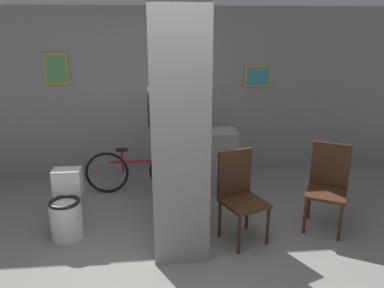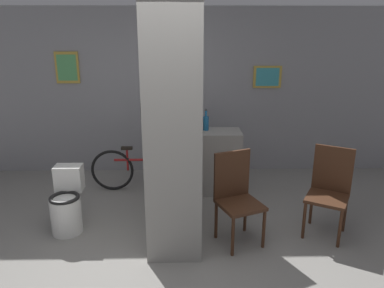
{
  "view_description": "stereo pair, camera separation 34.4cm",
  "coord_description": "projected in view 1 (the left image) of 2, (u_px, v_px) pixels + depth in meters",
  "views": [
    {
      "loc": [
        -0.14,
        -3.26,
        2.31
      ],
      "look_at": [
        0.29,
        1.02,
        0.95
      ],
      "focal_mm": 35.0,
      "sensor_mm": 36.0,
      "label": 1
    },
    {
      "loc": [
        0.2,
        -3.28,
        2.31
      ],
      "look_at": [
        0.29,
        1.02,
        0.95
      ],
      "focal_mm": 35.0,
      "sensor_mm": 36.0,
      "label": 2
    }
  ],
  "objects": [
    {
      "name": "bottle_tall",
      "position": [
        201.0,
        122.0,
        5.25
      ],
      "size": [
        0.08,
        0.08,
        0.31
      ],
      "color": "#19598C",
      "rests_on": "counter_shelf"
    },
    {
      "name": "pillar_center",
      "position": [
        177.0,
        125.0,
        4.01
      ],
      "size": [
        0.59,
        1.24,
        2.6
      ],
      "color": "gray",
      "rests_on": "ground_plane"
    },
    {
      "name": "bicycle",
      "position": [
        139.0,
        171.0,
        5.38
      ],
      "size": [
        1.52,
        0.42,
        0.67
      ],
      "color": "black",
      "rests_on": "ground_plane"
    },
    {
      "name": "chair_near_pillar",
      "position": [
        240.0,
        193.0,
        4.14
      ],
      "size": [
        0.57,
        0.57,
        1.01
      ],
      "rotation": [
        0.0,
        0.0,
        0.39
      ],
      "color": "#422616",
      "rests_on": "ground_plane"
    },
    {
      "name": "wall_back",
      "position": [
        164.0,
        93.0,
        5.91
      ],
      "size": [
        8.0,
        0.09,
        2.6
      ],
      "color": "gray",
      "rests_on": "ground_plane"
    },
    {
      "name": "bottle_short",
      "position": [
        193.0,
        126.0,
        5.18
      ],
      "size": [
        0.08,
        0.08,
        0.23
      ],
      "color": "olive",
      "rests_on": "counter_shelf"
    },
    {
      "name": "ground_plane",
      "position": [
        174.0,
        264.0,
        3.8
      ],
      "size": [
        14.0,
        14.0,
        0.0
      ],
      "primitive_type": "plane",
      "color": "gray"
    },
    {
      "name": "chair_by_doorway",
      "position": [
        328.0,
        184.0,
        4.37
      ],
      "size": [
        0.59,
        0.59,
        1.01
      ],
      "rotation": [
        0.0,
        0.0,
        -0.52
      ],
      "color": "#422616",
      "rests_on": "ground_plane"
    },
    {
      "name": "counter_shelf",
      "position": [
        196.0,
        162.0,
        5.36
      ],
      "size": [
        1.15,
        0.44,
        0.91
      ],
      "color": "gray",
      "rests_on": "ground_plane"
    },
    {
      "name": "toilet",
      "position": [
        67.0,
        209.0,
        4.25
      ],
      "size": [
        0.35,
        0.51,
        0.74
      ],
      "color": "silver",
      "rests_on": "ground_plane"
    }
  ]
}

